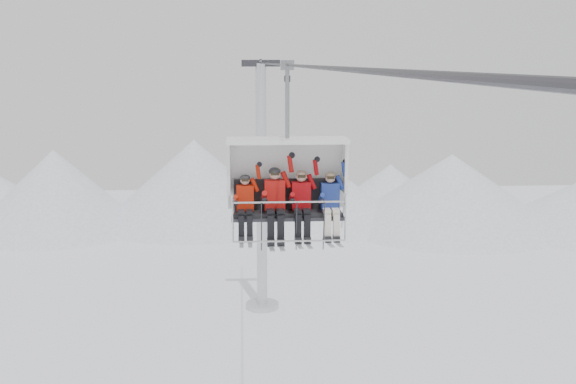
{
  "coord_description": "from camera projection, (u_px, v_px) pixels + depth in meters",
  "views": [
    {
      "loc": [
        -1.03,
        -15.99,
        13.37
      ],
      "look_at": [
        0.0,
        0.0,
        10.47
      ],
      "focal_mm": 45.0,
      "sensor_mm": 36.0,
      "label": 1
    }
  ],
  "objects": [
    {
      "name": "ridgeline",
      "position": [
        236.0,
        193.0,
        58.84
      ],
      "size": [
        72.0,
        21.0,
        7.0
      ],
      "color": "white",
      "rests_on": "ground"
    },
    {
      "name": "skier_center_left",
      "position": [
        275.0,
        200.0,
        16.38
      ],
      "size": [
        0.47,
        1.69,
        1.82
      ],
      "color": "#B8130F",
      "rests_on": "chairlift_carrier"
    },
    {
      "name": "lift_tower_right",
      "position": [
        262.0,
        205.0,
        38.72
      ],
      "size": [
        2.0,
        1.8,
        13.48
      ],
      "color": "silver",
      "rests_on": "ground"
    },
    {
      "name": "skier_far_left",
      "position": [
        245.0,
        204.0,
        16.34
      ],
      "size": [
        0.39,
        1.69,
        1.58
      ],
      "color": "red",
      "rests_on": "chairlift_carrier"
    },
    {
      "name": "skier_center_right",
      "position": [
        301.0,
        202.0,
        16.42
      ],
      "size": [
        0.43,
        1.69,
        1.71
      ],
      "color": "#A2080D",
      "rests_on": "chairlift_carrier"
    },
    {
      "name": "skier_far_right",
      "position": [
        330.0,
        202.0,
        16.46
      ],
      "size": [
        0.41,
        1.69,
        1.64
      ],
      "color": "navy",
      "rests_on": "chairlift_carrier"
    },
    {
      "name": "haul_cable",
      "position": [
        288.0,
        65.0,
        15.78
      ],
      "size": [
        0.06,
        50.0,
        0.06
      ],
      "primitive_type": "cylinder",
      "rotation": [
        1.57,
        0.0,
        0.0
      ],
      "color": "#323137",
      "rests_on": "lift_tower_left"
    },
    {
      "name": "chairlift_carrier",
      "position": [
        287.0,
        177.0,
        16.61
      ],
      "size": [
        2.74,
        1.17,
        3.98
      ],
      "color": "black",
      "rests_on": "haul_cable"
    }
  ]
}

